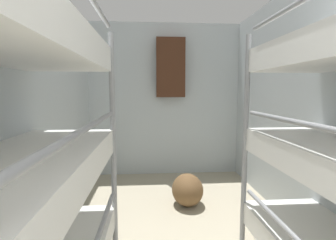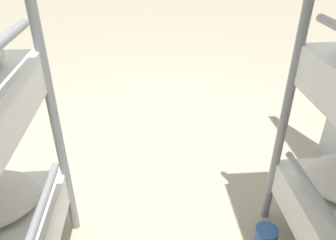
% 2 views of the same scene
% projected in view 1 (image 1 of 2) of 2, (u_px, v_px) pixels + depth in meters
% --- Properties ---
extents(wall_left, '(0.06, 4.55, 2.40)m').
position_uv_depth(wall_left, '(16.00, 111.00, 1.89)').
color(wall_left, silver).
rests_on(wall_left, ground_plane).
extents(wall_right, '(0.06, 4.55, 2.40)m').
position_uv_depth(wall_right, '(335.00, 110.00, 2.08)').
color(wall_right, silver).
rests_on(wall_right, ground_plane).
extents(wall_back, '(2.49, 0.06, 2.40)m').
position_uv_depth(wall_back, '(165.00, 100.00, 4.21)').
color(wall_back, silver).
rests_on(wall_back, ground_plane).
extents(bunk_stack_left_near, '(0.66, 1.84, 1.84)m').
position_uv_depth(bunk_stack_left_near, '(13.00, 180.00, 1.16)').
color(bunk_stack_left_near, gray).
rests_on(bunk_stack_left_near, ground_plane).
extents(duffel_bag, '(0.37, 0.46, 0.37)m').
position_uv_depth(duffel_bag, '(187.00, 190.00, 3.10)').
color(duffel_bag, brown).
rests_on(duffel_bag, ground_plane).
extents(hanging_coat, '(0.44, 0.12, 0.90)m').
position_uv_depth(hanging_coat, '(171.00, 68.00, 4.01)').
color(hanging_coat, '#472819').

